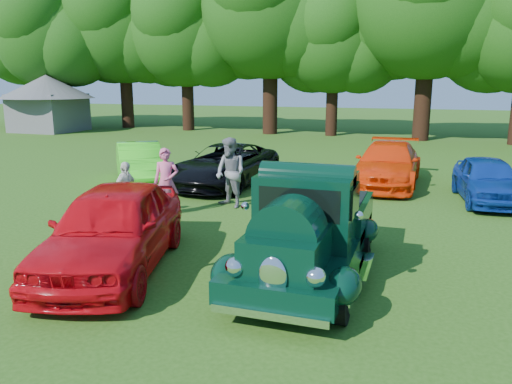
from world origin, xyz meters
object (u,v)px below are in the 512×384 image
(back_car_lime, at_px, (140,163))
(spectator_grey, at_px, (230,173))
(back_car_orange, at_px, (388,164))
(spectator_pink, at_px, (166,182))
(hero_pickup, at_px, (309,231))
(back_car_black, at_px, (226,165))
(spectator_white, at_px, (126,190))
(back_car_blue, at_px, (488,180))
(gazebo, at_px, (47,97))
(red_convertible, at_px, (113,228))

(back_car_lime, xyz_separation_m, spectator_grey, (4.31, -2.32, 0.29))
(back_car_orange, xyz_separation_m, spectator_grey, (-3.93, -4.48, 0.26))
(spectator_grey, bearing_deg, spectator_pink, -104.95)
(back_car_lime, bearing_deg, spectator_grey, -64.53)
(hero_pickup, xyz_separation_m, back_car_lime, (-7.48, 6.60, -0.15))
(hero_pickup, height_order, back_car_lime, hero_pickup)
(back_car_black, xyz_separation_m, spectator_pink, (-0.03, -4.06, 0.20))
(back_car_lime, relative_size, spectator_white, 2.80)
(hero_pickup, relative_size, back_car_lime, 1.19)
(back_car_blue, height_order, gazebo, gazebo)
(back_car_orange, relative_size, back_car_blue, 1.28)
(back_car_orange, xyz_separation_m, back_car_blue, (2.93, -1.55, -0.06))
(hero_pickup, xyz_separation_m, back_car_black, (-4.41, 6.99, -0.14))
(red_convertible, bearing_deg, back_car_orange, 50.36)
(red_convertible, distance_m, back_car_black, 7.88)
(back_car_orange, distance_m, spectator_white, 8.82)
(back_car_black, height_order, back_car_orange, back_car_orange)
(back_car_lime, distance_m, spectator_grey, 4.90)
(back_car_orange, bearing_deg, gazebo, 155.73)
(back_car_orange, xyz_separation_m, spectator_white, (-6.02, -6.45, 0.02))
(back_car_black, height_order, back_car_blue, back_car_black)
(back_car_black, xyz_separation_m, spectator_white, (-0.85, -4.68, 0.04))
(back_car_lime, relative_size, back_car_black, 0.83)
(back_car_black, relative_size, spectator_pink, 2.80)
(spectator_white, bearing_deg, gazebo, 50.60)
(back_car_black, relative_size, back_car_orange, 1.01)
(back_car_black, xyz_separation_m, spectator_grey, (1.24, -2.71, 0.28))
(red_convertible, height_order, gazebo, gazebo)
(back_car_lime, xyz_separation_m, gazebo, (-15.76, 13.94, 1.72))
(spectator_pink, bearing_deg, back_car_lime, 106.44)
(spectator_white, bearing_deg, hero_pickup, -107.71)
(red_convertible, bearing_deg, hero_pickup, -2.24)
(spectator_white, bearing_deg, back_car_black, -4.33)
(back_car_blue, xyz_separation_m, gazebo, (-26.92, 13.33, 1.74))
(back_car_black, bearing_deg, back_car_orange, 22.80)
(gazebo, bearing_deg, hero_pickup, -41.47)
(gazebo, bearing_deg, back_car_blue, -26.34)
(spectator_pink, bearing_deg, back_car_black, 66.42)
(spectator_pink, bearing_deg, spectator_white, -166.44)
(hero_pickup, bearing_deg, spectator_white, 156.29)
(hero_pickup, distance_m, gazebo, 31.06)
(back_car_black, relative_size, back_car_blue, 1.29)
(hero_pickup, xyz_separation_m, red_convertible, (-3.49, -0.84, -0.03))
(hero_pickup, height_order, spectator_white, hero_pickup)
(red_convertible, relative_size, spectator_grey, 2.42)
(back_car_black, bearing_deg, spectator_white, -96.49)
(red_convertible, distance_m, back_car_lime, 8.44)
(gazebo, bearing_deg, back_car_lime, -41.50)
(back_car_lime, relative_size, spectator_grey, 2.12)
(back_car_blue, xyz_separation_m, spectator_pink, (-8.12, -4.28, 0.23))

